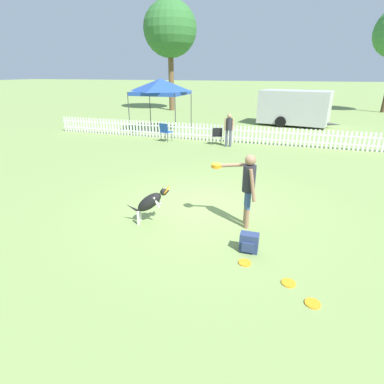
{
  "coord_description": "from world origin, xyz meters",
  "views": [
    {
      "loc": [
        1.8,
        -6.84,
        3.28
      ],
      "look_at": [
        -0.07,
        -0.95,
        0.8
      ],
      "focal_mm": 28.0,
      "sensor_mm": 36.0,
      "label": 1
    }
  ],
  "objects_px": {
    "equipment_trailer": "(294,107)",
    "folding_chair_center": "(165,131)",
    "frisbee_midfield": "(289,283)",
    "canopy_tent_main": "(161,87)",
    "frisbee_near_handler": "(245,263)",
    "spectator_standing": "(229,127)",
    "leaping_dog": "(150,202)",
    "folding_chair_blue_left": "(217,134)",
    "frisbee_near_dog": "(313,303)",
    "backpack_on_grass": "(249,243)",
    "handler_person": "(247,182)",
    "tree_left_grove": "(170,30)"
  },
  "relations": [
    {
      "from": "equipment_trailer",
      "to": "folding_chair_center",
      "type": "bearing_deg",
      "value": -119.43
    },
    {
      "from": "frisbee_midfield",
      "to": "canopy_tent_main",
      "type": "bearing_deg",
      "value": 121.43
    },
    {
      "from": "frisbee_near_handler",
      "to": "spectator_standing",
      "type": "relative_size",
      "value": 0.15
    },
    {
      "from": "leaping_dog",
      "to": "folding_chair_blue_left",
      "type": "bearing_deg",
      "value": 168.68
    },
    {
      "from": "frisbee_midfield",
      "to": "folding_chair_blue_left",
      "type": "bearing_deg",
      "value": 109.87
    },
    {
      "from": "frisbee_near_dog",
      "to": "folding_chair_blue_left",
      "type": "height_order",
      "value": "folding_chair_blue_left"
    },
    {
      "from": "leaping_dog",
      "to": "backpack_on_grass",
      "type": "relative_size",
      "value": 2.73
    },
    {
      "from": "handler_person",
      "to": "frisbee_near_handler",
      "type": "bearing_deg",
      "value": 175.32
    },
    {
      "from": "canopy_tent_main",
      "to": "tree_left_grove",
      "type": "xyz_separation_m",
      "value": [
        -3.3,
        10.12,
        4.08
      ]
    },
    {
      "from": "frisbee_near_dog",
      "to": "folding_chair_blue_left",
      "type": "xyz_separation_m",
      "value": [
        -3.85,
        10.06,
        0.49
      ]
    },
    {
      "from": "handler_person",
      "to": "equipment_trailer",
      "type": "bearing_deg",
      "value": -17.73
    },
    {
      "from": "folding_chair_blue_left",
      "to": "leaping_dog",
      "type": "bearing_deg",
      "value": 79.18
    },
    {
      "from": "folding_chair_center",
      "to": "backpack_on_grass",
      "type": "bearing_deg",
      "value": 135.19
    },
    {
      "from": "folding_chair_center",
      "to": "spectator_standing",
      "type": "height_order",
      "value": "spectator_standing"
    },
    {
      "from": "folding_chair_blue_left",
      "to": "canopy_tent_main",
      "type": "distance_m",
      "value": 5.0
    },
    {
      "from": "tree_left_grove",
      "to": "equipment_trailer",
      "type": "bearing_deg",
      "value": -27.18
    },
    {
      "from": "frisbee_near_handler",
      "to": "backpack_on_grass",
      "type": "height_order",
      "value": "backpack_on_grass"
    },
    {
      "from": "canopy_tent_main",
      "to": "tree_left_grove",
      "type": "bearing_deg",
      "value": 108.08
    },
    {
      "from": "folding_chair_center",
      "to": "equipment_trailer",
      "type": "xyz_separation_m",
      "value": [
        6.09,
        7.19,
        0.6
      ]
    },
    {
      "from": "equipment_trailer",
      "to": "frisbee_midfield",
      "type": "bearing_deg",
      "value": -79.03
    },
    {
      "from": "leaping_dog",
      "to": "spectator_standing",
      "type": "bearing_deg",
      "value": 164.59
    },
    {
      "from": "canopy_tent_main",
      "to": "leaping_dog",
      "type": "bearing_deg",
      "value": -68.36
    },
    {
      "from": "frisbee_near_handler",
      "to": "backpack_on_grass",
      "type": "relative_size",
      "value": 0.6
    },
    {
      "from": "frisbee_midfield",
      "to": "spectator_standing",
      "type": "height_order",
      "value": "spectator_standing"
    },
    {
      "from": "frisbee_near_handler",
      "to": "frisbee_near_dog",
      "type": "bearing_deg",
      "value": -32.94
    },
    {
      "from": "frisbee_near_handler",
      "to": "equipment_trailer",
      "type": "distance_m",
      "value": 16.44
    },
    {
      "from": "backpack_on_grass",
      "to": "folding_chair_center",
      "type": "relative_size",
      "value": 0.42
    },
    {
      "from": "folding_chair_center",
      "to": "spectator_standing",
      "type": "bearing_deg",
      "value": -167.82
    },
    {
      "from": "folding_chair_blue_left",
      "to": "canopy_tent_main",
      "type": "xyz_separation_m",
      "value": [
        -3.89,
        2.41,
        2.01
      ]
    },
    {
      "from": "folding_chair_center",
      "to": "tree_left_grove",
      "type": "distance_m",
      "value": 14.74
    },
    {
      "from": "handler_person",
      "to": "frisbee_near_dog",
      "type": "height_order",
      "value": "handler_person"
    },
    {
      "from": "handler_person",
      "to": "backpack_on_grass",
      "type": "xyz_separation_m",
      "value": [
        0.25,
        -1.05,
        -0.86
      ]
    },
    {
      "from": "frisbee_near_handler",
      "to": "canopy_tent_main",
      "type": "relative_size",
      "value": 0.08
    },
    {
      "from": "frisbee_near_handler",
      "to": "canopy_tent_main",
      "type": "bearing_deg",
      "value": 119.38
    },
    {
      "from": "canopy_tent_main",
      "to": "frisbee_near_dog",
      "type": "bearing_deg",
      "value": -58.16
    },
    {
      "from": "canopy_tent_main",
      "to": "spectator_standing",
      "type": "relative_size",
      "value": 1.93
    },
    {
      "from": "frisbee_near_handler",
      "to": "tree_left_grove",
      "type": "bearing_deg",
      "value": 114.39
    },
    {
      "from": "leaping_dog",
      "to": "folding_chair_center",
      "type": "xyz_separation_m",
      "value": [
        -3.03,
        8.25,
        0.03
      ]
    },
    {
      "from": "backpack_on_grass",
      "to": "equipment_trailer",
      "type": "bearing_deg",
      "value": 87.39
    },
    {
      "from": "folding_chair_blue_left",
      "to": "handler_person",
      "type": "bearing_deg",
      "value": 94.02
    },
    {
      "from": "leaping_dog",
      "to": "frisbee_midfield",
      "type": "height_order",
      "value": "leaping_dog"
    },
    {
      "from": "frisbee_near_handler",
      "to": "folding_chair_blue_left",
      "type": "bearing_deg",
      "value": 106.24
    },
    {
      "from": "frisbee_near_handler",
      "to": "leaping_dog",
      "type": "bearing_deg",
      "value": 157.93
    },
    {
      "from": "folding_chair_blue_left",
      "to": "folding_chair_center",
      "type": "distance_m",
      "value": 2.64
    },
    {
      "from": "spectator_standing",
      "to": "tree_left_grove",
      "type": "xyz_separation_m",
      "value": [
        -7.79,
        12.75,
        5.68
      ]
    },
    {
      "from": "frisbee_midfield",
      "to": "equipment_trailer",
      "type": "distance_m",
      "value": 16.78
    },
    {
      "from": "frisbee_near_handler",
      "to": "spectator_standing",
      "type": "bearing_deg",
      "value": 103.11
    },
    {
      "from": "tree_left_grove",
      "to": "folding_chair_blue_left",
      "type": "bearing_deg",
      "value": -60.14
    },
    {
      "from": "frisbee_near_handler",
      "to": "folding_chair_center",
      "type": "bearing_deg",
      "value": 120.22
    },
    {
      "from": "backpack_on_grass",
      "to": "canopy_tent_main",
      "type": "distance_m",
      "value": 13.3
    }
  ]
}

